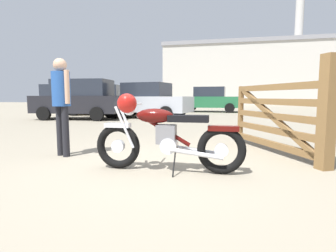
# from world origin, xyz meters

# --- Properties ---
(ground_plane) EXTENTS (80.00, 80.00, 0.00)m
(ground_plane) POSITION_xyz_m (0.00, 0.00, 0.00)
(ground_plane) COLOR gray
(vintage_motorcycle) EXTENTS (2.08, 0.74, 1.07)m
(vintage_motorcycle) POSITION_xyz_m (0.13, -0.26, 0.49)
(vintage_motorcycle) COLOR black
(vintage_motorcycle) RESTS_ON ground_plane
(timber_gate) EXTENTS (1.18, 2.36, 1.60)m
(timber_gate) POSITION_xyz_m (1.94, 1.11, 0.70)
(timber_gate) COLOR brown
(timber_gate) RESTS_ON ground_plane
(bystander) EXTENTS (0.42, 0.30, 1.66)m
(bystander) POSITION_xyz_m (-1.77, 0.35, 1.02)
(bystander) COLOR black
(bystander) RESTS_ON ground_plane
(red_hatchback_near) EXTENTS (4.00, 2.02, 1.78)m
(red_hatchback_near) POSITION_xyz_m (-5.39, 7.38, 0.92)
(red_hatchback_near) COLOR black
(red_hatchback_near) RESTS_ON ground_plane
(silver_sedan_mid) EXTENTS (4.37, 2.28, 1.67)m
(silver_sedan_mid) POSITION_xyz_m (-5.70, 10.37, 0.84)
(silver_sedan_mid) COLOR black
(silver_sedan_mid) RESTS_ON ground_plane
(pale_sedan_back) EXTENTS (3.91, 1.85, 1.78)m
(pale_sedan_back) POSITION_xyz_m (-8.73, 11.63, 0.92)
(pale_sedan_back) COLOR black
(pale_sedan_back) RESTS_ON ground_plane
(white_estate_far) EXTENTS (4.30, 2.12, 1.67)m
(white_estate_far) POSITION_xyz_m (0.11, 14.56, 0.84)
(white_estate_far) COLOR black
(white_estate_far) RESTS_ON ground_plane
(dark_sedan_left) EXTENTS (4.45, 2.52, 1.67)m
(dark_sedan_left) POSITION_xyz_m (-2.61, 8.65, 0.84)
(dark_sedan_left) COLOR black
(dark_sedan_left) RESTS_ON ground_plane
(industrial_building) EXTENTS (24.57, 12.84, 17.55)m
(industrial_building) POSITION_xyz_m (5.22, 37.30, 4.18)
(industrial_building) COLOR beige
(industrial_building) RESTS_ON ground_plane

